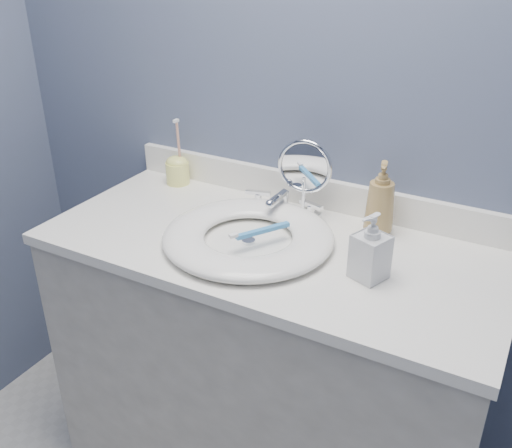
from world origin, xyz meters
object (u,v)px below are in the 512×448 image
Objects in this scene: soap_bottle_clear at (371,247)px; toothbrush_holder at (177,169)px; makeup_mirror at (304,176)px; soap_bottle_amber at (381,199)px.

soap_bottle_clear is 0.77m from toothbrush_holder.
toothbrush_holder is (-0.46, 0.03, -0.08)m from makeup_mirror.
makeup_mirror is 1.07× the size of toothbrush_holder.
makeup_mirror is 1.41× the size of soap_bottle_clear.
soap_bottle_amber is 0.68m from toothbrush_holder.
makeup_mirror is 0.22m from soap_bottle_amber.
toothbrush_holder is at bearing 164.65° from soap_bottle_amber.
makeup_mirror is at bearing -3.50° from toothbrush_holder.
soap_bottle_amber is at bearing 123.76° from soap_bottle_clear.
toothbrush_holder is at bearing -177.82° from soap_bottle_clear.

